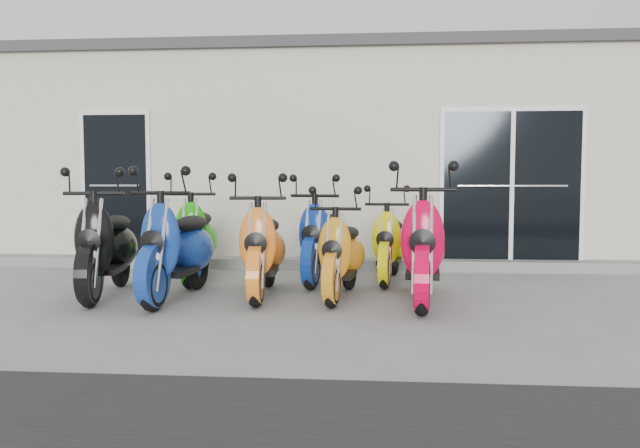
{
  "coord_description": "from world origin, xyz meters",
  "views": [
    {
      "loc": [
        0.63,
        -6.9,
        1.28
      ],
      "look_at": [
        0.0,
        0.6,
        0.75
      ],
      "focal_mm": 35.0,
      "sensor_mm": 36.0,
      "label": 1
    }
  ],
  "objects_px": {
    "scooter_front_orange_a": "(263,235)",
    "scooter_back_green": "(196,227)",
    "scooter_front_blue": "(178,233)",
    "scooter_front_red": "(423,232)",
    "scooter_front_orange_b": "(342,242)",
    "scooter_back_blue": "(322,228)",
    "scooter_back_yellow": "(390,233)",
    "scooter_front_black": "(106,232)"
  },
  "relations": [
    {
      "from": "scooter_front_blue",
      "to": "scooter_front_red",
      "type": "distance_m",
      "value": 2.61
    },
    {
      "from": "scooter_front_orange_a",
      "to": "scooter_front_black",
      "type": "bearing_deg",
      "value": -178.69
    },
    {
      "from": "scooter_front_orange_a",
      "to": "scooter_back_yellow",
      "type": "height_order",
      "value": "scooter_front_orange_a"
    },
    {
      "from": "scooter_front_orange_b",
      "to": "scooter_back_green",
      "type": "bearing_deg",
      "value": 158.14
    },
    {
      "from": "scooter_front_orange_b",
      "to": "scooter_back_green",
      "type": "height_order",
      "value": "scooter_back_green"
    },
    {
      "from": "scooter_front_red",
      "to": "scooter_front_blue",
      "type": "bearing_deg",
      "value": -173.74
    },
    {
      "from": "scooter_back_green",
      "to": "scooter_front_orange_a",
      "type": "bearing_deg",
      "value": -52.43
    },
    {
      "from": "scooter_front_black",
      "to": "scooter_front_orange_b",
      "type": "xyz_separation_m",
      "value": [
        2.59,
        0.1,
        -0.1
      ]
    },
    {
      "from": "scooter_front_orange_a",
      "to": "scooter_back_green",
      "type": "xyz_separation_m",
      "value": [
        -1.04,
        1.02,
        0.01
      ]
    },
    {
      "from": "scooter_back_green",
      "to": "scooter_back_yellow",
      "type": "height_order",
      "value": "scooter_back_green"
    },
    {
      "from": "scooter_front_orange_b",
      "to": "scooter_front_red",
      "type": "distance_m",
      "value": 0.88
    },
    {
      "from": "scooter_front_blue",
      "to": "scooter_front_orange_a",
      "type": "distance_m",
      "value": 0.92
    },
    {
      "from": "scooter_front_blue",
      "to": "scooter_front_orange_b",
      "type": "height_order",
      "value": "scooter_front_blue"
    },
    {
      "from": "scooter_back_blue",
      "to": "scooter_front_orange_b",
      "type": "bearing_deg",
      "value": -67.0
    },
    {
      "from": "scooter_back_blue",
      "to": "scooter_front_orange_a",
      "type": "bearing_deg",
      "value": -111.45
    },
    {
      "from": "scooter_front_orange_a",
      "to": "scooter_front_red",
      "type": "xyz_separation_m",
      "value": [
        1.73,
        -0.21,
        0.06
      ]
    },
    {
      "from": "scooter_back_yellow",
      "to": "scooter_front_black",
      "type": "bearing_deg",
      "value": -150.72
    },
    {
      "from": "scooter_front_red",
      "to": "scooter_back_yellow",
      "type": "height_order",
      "value": "scooter_front_red"
    },
    {
      "from": "scooter_front_orange_a",
      "to": "scooter_front_red",
      "type": "height_order",
      "value": "scooter_front_red"
    },
    {
      "from": "scooter_front_orange_a",
      "to": "scooter_front_orange_b",
      "type": "bearing_deg",
      "value": -6.13
    },
    {
      "from": "scooter_front_orange_b",
      "to": "scooter_back_yellow",
      "type": "xyz_separation_m",
      "value": [
        0.55,
        1.16,
        0.0
      ]
    },
    {
      "from": "scooter_front_orange_b",
      "to": "scooter_back_blue",
      "type": "distance_m",
      "value": 1.12
    },
    {
      "from": "scooter_front_black",
      "to": "scooter_front_red",
      "type": "bearing_deg",
      "value": -10.0
    },
    {
      "from": "scooter_front_orange_b",
      "to": "scooter_back_yellow",
      "type": "bearing_deg",
      "value": 71.87
    },
    {
      "from": "scooter_front_blue",
      "to": "scooter_back_yellow",
      "type": "relative_size",
      "value": 1.16
    },
    {
      "from": "scooter_front_blue",
      "to": "scooter_front_orange_a",
      "type": "bearing_deg",
      "value": 19.79
    },
    {
      "from": "scooter_front_blue",
      "to": "scooter_front_orange_b",
      "type": "distance_m",
      "value": 1.77
    },
    {
      "from": "scooter_front_orange_b",
      "to": "scooter_back_blue",
      "type": "xyz_separation_m",
      "value": [
        -0.3,
        1.08,
        0.07
      ]
    },
    {
      "from": "scooter_back_blue",
      "to": "scooter_back_yellow",
      "type": "relative_size",
      "value": 1.11
    },
    {
      "from": "scooter_front_blue",
      "to": "scooter_front_red",
      "type": "height_order",
      "value": "scooter_front_red"
    },
    {
      "from": "scooter_back_blue",
      "to": "scooter_front_blue",
      "type": "bearing_deg",
      "value": -130.78
    },
    {
      "from": "scooter_front_orange_a",
      "to": "scooter_front_orange_b",
      "type": "xyz_separation_m",
      "value": [
        0.87,
        -0.04,
        -0.07
      ]
    },
    {
      "from": "scooter_front_blue",
      "to": "scooter_front_red",
      "type": "bearing_deg",
      "value": 4.54
    },
    {
      "from": "scooter_front_black",
      "to": "scooter_back_blue",
      "type": "xyz_separation_m",
      "value": [
        2.29,
        1.18,
        -0.03
      ]
    },
    {
      "from": "scooter_back_green",
      "to": "scooter_back_yellow",
      "type": "distance_m",
      "value": 2.46
    },
    {
      "from": "scooter_front_red",
      "to": "scooter_back_green",
      "type": "xyz_separation_m",
      "value": [
        -2.77,
        1.23,
        -0.05
      ]
    },
    {
      "from": "scooter_front_orange_b",
      "to": "scooter_back_blue",
      "type": "bearing_deg",
      "value": 112.61
    },
    {
      "from": "scooter_front_blue",
      "to": "scooter_back_yellow",
      "type": "height_order",
      "value": "scooter_front_blue"
    },
    {
      "from": "scooter_front_orange_a",
      "to": "scooter_back_green",
      "type": "relative_size",
      "value": 0.98
    },
    {
      "from": "scooter_front_orange_b",
      "to": "scooter_front_blue",
      "type": "bearing_deg",
      "value": -165.8
    },
    {
      "from": "scooter_front_black",
      "to": "scooter_back_green",
      "type": "distance_m",
      "value": 1.35
    },
    {
      "from": "scooter_front_orange_a",
      "to": "scooter_front_red",
      "type": "relative_size",
      "value": 0.92
    }
  ]
}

